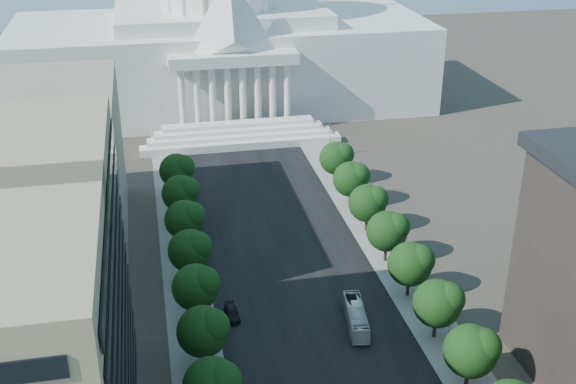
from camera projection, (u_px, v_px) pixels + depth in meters
road_asphalt at (284, 254)px, 136.66m from camera, size 30.00×260.00×0.01m
sidewalk_left at (184, 265)px, 133.21m from camera, size 8.00×260.00×0.02m
sidewalk_right at (380, 244)px, 140.10m from camera, size 8.00×260.00×0.02m
capitol at (221, 38)px, 212.48m from camera, size 120.00×56.00×73.00m
office_block_left_far at (14, 182)px, 130.50m from camera, size 38.00×52.00×30.00m
tree_l_d at (214, 384)px, 93.26m from camera, size 7.79×7.60×9.97m
tree_l_e at (205, 330)px, 103.91m from camera, size 7.79×7.60×9.97m
tree_l_f at (198, 286)px, 114.57m from camera, size 7.79×7.60×9.97m
tree_l_g at (192, 250)px, 125.23m from camera, size 7.79×7.60×9.97m
tree_l_h at (186, 219)px, 135.88m from camera, size 7.79×7.60×9.97m
tree_l_i at (182, 192)px, 146.54m from camera, size 7.79×7.60×9.97m
tree_l_j at (178, 170)px, 157.20m from camera, size 7.79×7.60×9.97m
tree_r_d at (473, 350)px, 99.79m from camera, size 7.79×7.60×9.97m
tree_r_e at (440, 302)px, 110.44m from camera, size 7.79×7.60×9.97m
tree_r_f at (412, 263)px, 121.10m from camera, size 7.79×7.60×9.97m
tree_r_g at (389, 230)px, 131.76m from camera, size 7.79×7.60×9.97m
tree_r_h at (369, 202)px, 142.41m from camera, size 7.79×7.60×9.97m
tree_r_i at (352, 178)px, 153.07m from camera, size 7.79×7.60×9.97m
tree_r_j at (338, 157)px, 163.73m from camera, size 7.79×7.60×9.97m
streetlight_c at (449, 304)px, 111.17m from camera, size 2.61×0.44×9.00m
streetlight_d at (395, 229)px, 133.37m from camera, size 2.61×0.44×9.00m
streetlight_e at (356, 176)px, 155.57m from camera, size 2.61×0.44×9.00m
streetlight_f at (328, 136)px, 177.77m from camera, size 2.61×0.44×9.00m
car_dark_b at (232, 314)px, 117.57m from camera, size 2.38×5.34×1.52m
city_bus at (356, 317)px, 115.29m from camera, size 4.38×12.08×3.29m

